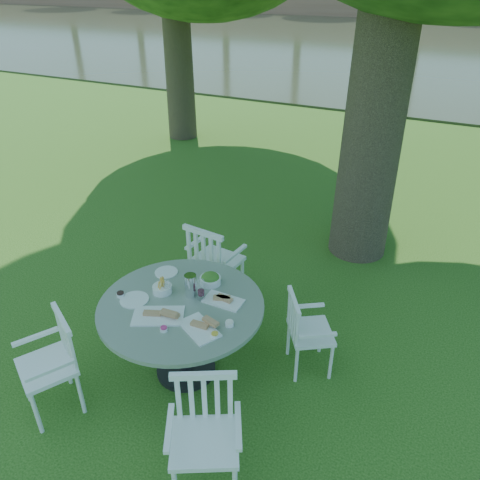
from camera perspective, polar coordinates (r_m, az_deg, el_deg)
name	(u,v)px	position (r m, az deg, el deg)	size (l,w,h in m)	color
ground	(232,313)	(5.31, -0.95, -8.95)	(140.00, 140.00, 0.00)	#1B430E
table	(182,317)	(4.26, -7.08, -9.28)	(1.46, 1.46, 0.80)	black
chair_ne	(302,328)	(4.42, 7.63, -10.57)	(0.55, 0.56, 0.82)	white
chair_nw	(211,259)	(5.14, -3.58, -2.36)	(0.56, 0.53, 1.00)	white
chair_sw	(56,357)	(4.32, -21.51, -13.10)	(0.62, 0.60, 0.91)	white
chair_se	(205,424)	(3.57, -4.33, -21.51)	(0.62, 0.61, 0.93)	white
tableware	(184,294)	(4.21, -6.85, -6.57)	(1.13, 0.93, 0.22)	white
river	(439,47)	(26.95, 23.11, 20.81)	(100.00, 28.00, 0.12)	#2B331E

